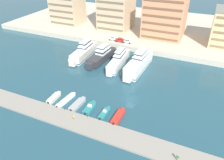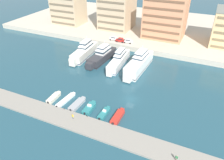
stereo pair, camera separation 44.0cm
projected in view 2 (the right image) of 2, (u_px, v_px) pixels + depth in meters
The scene contains 23 objects.
ground_plane at pixel (130, 99), 66.89m from camera, with size 400.00×400.00×0.00m, color #234C5B.
quay_promenade at pixel (174, 29), 119.31m from camera, with size 180.00×70.00×2.29m, color beige.
pier_dock at pixel (108, 133), 54.42m from camera, with size 120.00×6.25×0.52m, color gray.
yacht_ivory_far_left at pixel (85, 51), 91.68m from camera, with size 5.63×20.78×8.17m.
yacht_charcoal_left at pixel (102, 55), 88.55m from camera, with size 5.70×19.49×7.70m.
yacht_white_mid_left at pixel (119, 60), 85.08m from camera, with size 4.95×20.53×7.61m.
yacht_white_center_left at pixel (139, 63), 81.62m from camera, with size 5.80×22.14×8.72m.
motorboat_cream_far_left at pixel (54, 97), 66.66m from camera, with size 2.00×6.30×1.55m.
motorboat_white_left at pixel (66, 100), 65.87m from camera, with size 2.15×8.41×0.85m.
motorboat_grey_mid_left at pixel (77, 104), 64.02m from camera, with size 2.41×7.17×0.91m.
motorboat_teal_center_left at pixel (89, 108), 62.44m from camera, with size 2.43×6.22×1.60m.
motorboat_teal_center at pixel (104, 113), 60.58m from camera, with size 1.81×6.00×1.40m.
motorboat_red_center_right at pixel (118, 117), 59.20m from camera, with size 2.00×6.95×1.08m.
car_white_far_left at pixel (114, 38), 101.88m from camera, with size 4.14×1.99×1.80m.
car_red_left at pixel (120, 40), 100.16m from camera, with size 4.17×2.07×1.80m.
car_white_mid_left at pixel (128, 41), 99.16m from camera, with size 4.19×2.12×1.80m.
apartment_block_left at pixel (117, 5), 111.95m from camera, with size 15.68×17.19×25.50m.
apartment_block_mid_left at pixel (166, 16), 101.51m from camera, with size 18.72×15.96×22.12m.
pedestrian_near_edge at pixel (73, 116), 57.91m from camera, with size 0.63×0.38×1.71m.
pedestrian_mid_deck at pixel (177, 158), 46.64m from camera, with size 0.60×0.29×1.58m.
bollard_west at pixel (64, 108), 61.70m from camera, with size 0.20×0.20×0.61m.
bollard_west_mid at pixel (87, 116), 59.04m from camera, with size 0.20×0.20×0.61m.
bollard_east_mid at pixel (112, 124), 56.38m from camera, with size 0.20×0.20×0.61m.
Camera 2 is at (17.37, -51.32, 40.06)m, focal length 35.00 mm.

